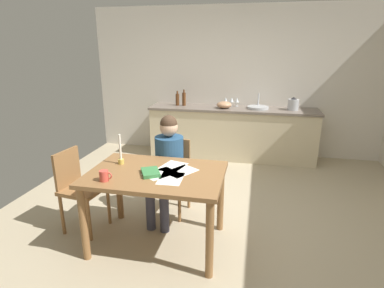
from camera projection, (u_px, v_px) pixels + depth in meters
name	position (u px, v px, depth m)	size (l,w,h in m)	color
ground_plane	(213.00, 223.00, 3.55)	(5.20, 5.20, 0.04)	tan
wall_back	(235.00, 82.00, 5.58)	(5.20, 0.12, 2.60)	silver
kitchen_counter	(232.00, 133.00, 5.50)	(2.88, 0.64, 0.90)	beige
dining_table	(156.00, 183.00, 2.96)	(1.28, 0.87, 0.77)	olive
chair_at_table	(172.00, 173.00, 3.65)	(0.44, 0.44, 0.87)	olive
person_seated	(167.00, 162.00, 3.46)	(0.35, 0.61, 1.19)	navy
chair_side_empty	(79.00, 186.00, 3.28)	(0.45, 0.45, 0.88)	olive
coffee_mug	(104.00, 176.00, 2.73)	(0.12, 0.08, 0.10)	#D84C3F
candlestick	(121.00, 155.00, 3.12)	(0.06, 0.06, 0.31)	gold
book_magazine	(151.00, 172.00, 2.88)	(0.15, 0.22, 0.03)	#387C42
paper_letter	(172.00, 167.00, 3.07)	(0.21, 0.30, 0.00)	white
paper_bill	(171.00, 178.00, 2.79)	(0.21, 0.30, 0.00)	white
paper_envelope	(160.00, 173.00, 2.90)	(0.21, 0.30, 0.00)	white
paper_receipt	(181.00, 171.00, 2.95)	(0.21, 0.30, 0.00)	white
sink_unit	(258.00, 107.00, 5.28)	(0.36, 0.36, 0.24)	#B2B7BC
bottle_oil	(177.00, 99.00, 5.55)	(0.06, 0.06, 0.26)	#593319
bottle_vinegar	(184.00, 99.00, 5.53)	(0.07, 0.07, 0.28)	#593319
mixing_bowl	(224.00, 105.00, 5.31)	(0.26, 0.26, 0.12)	tan
stovetop_kettle	(293.00, 104.00, 5.14)	(0.18, 0.18, 0.22)	#B7BABF
wine_glass_near_sink	(237.00, 100.00, 5.46)	(0.07, 0.07, 0.15)	silver
wine_glass_by_kettle	(232.00, 100.00, 5.48)	(0.07, 0.07, 0.15)	silver
wine_glass_back_left	(226.00, 100.00, 5.50)	(0.07, 0.07, 0.15)	silver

